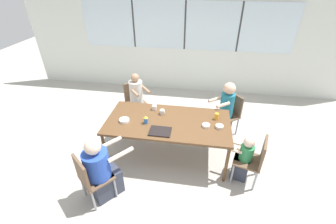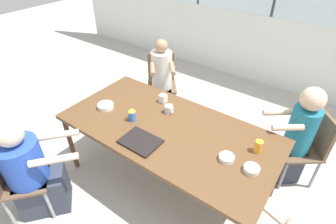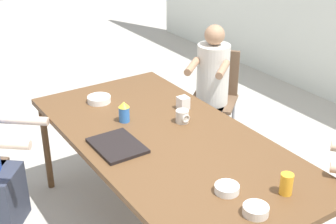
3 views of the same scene
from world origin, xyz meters
The scene contains 19 objects.
ground_plane centered at (0.00, 0.00, 0.00)m, with size 16.00×16.00×0.00m, color #B2ADA3.
wall_back_with_windows centered at (0.00, 2.74, 1.43)m, with size 8.40×0.08×2.80m.
dining_table centered at (0.00, 0.00, 0.71)m, with size 2.07×1.03×0.75m.
chair_for_woman_green_shirt centered at (-0.92, -1.12, 0.50)m, with size 0.56×0.56×0.84m.
chair_for_man_blue_shirt centered at (-0.92, 1.11, 0.50)m, with size 0.56×0.56×0.84m.
chair_for_man_teal_shirt centered at (1.13, 0.90, 0.50)m, with size 0.56×0.56×0.84m.
chair_for_toddler centered at (1.39, -0.39, 0.50)m, with size 0.49×0.49×0.84m.
person_woman_green_shirt centered at (-0.81, -0.99, 0.47)m, with size 0.67×0.71×1.07m.
person_man_blue_shirt centered at (-0.82, 0.99, 0.51)m, with size 0.54×0.57×1.12m.
person_man_teal_shirt centered at (1.01, 0.80, 0.55)m, with size 0.54×0.50×1.15m.
person_toddler centered at (1.24, -0.35, 0.39)m, with size 0.41×0.30×0.84m.
food_tray_dark centered at (-0.08, -0.31, 0.76)m, with size 0.34×0.26×0.02m.
coffee_mug centered at (-0.13, 0.20, 0.80)m, with size 0.09×0.09×0.08m.
sippy_cup centered at (-0.35, -0.11, 0.83)m, with size 0.07×0.07×0.14m.
juice_glass centered at (0.80, 0.18, 0.81)m, with size 0.07×0.07×0.11m.
milk_carton_small centered at (-0.30, 0.32, 0.80)m, with size 0.07×0.07×0.09m.
bowl_white_shallow centered at (-0.72, -0.12, 0.78)m, with size 0.17×0.17×0.04m.
bowl_cereal centered at (0.63, -0.06, 0.77)m, with size 0.13×0.13×0.04m.
bowl_fruit centered at (0.84, -0.06, 0.78)m, with size 0.13×0.13×0.05m.
Camera 1 is at (0.48, -3.05, 2.91)m, focal length 24.00 mm.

